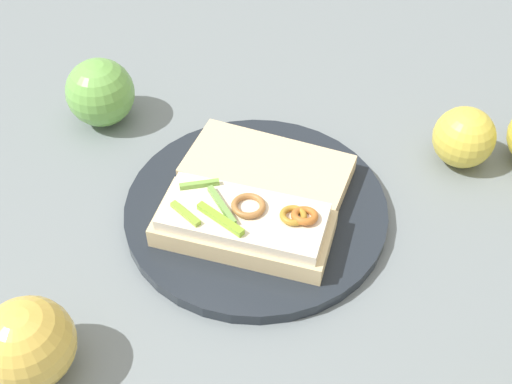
{
  "coord_description": "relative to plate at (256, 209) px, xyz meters",
  "views": [
    {
      "loc": [
        -0.26,
        0.41,
        0.54
      ],
      "look_at": [
        0.0,
        0.0,
        0.03
      ],
      "focal_mm": 46.66,
      "sensor_mm": 36.0,
      "label": 1
    }
  ],
  "objects": [
    {
      "name": "plate",
      "position": [
        0.0,
        0.0,
        0.0
      ],
      "size": [
        0.28,
        0.28,
        0.01
      ],
      "primitive_type": "cylinder",
      "color": "#20272E",
      "rests_on": "ground_plane"
    },
    {
      "name": "sandwich",
      "position": [
        -0.01,
        0.04,
        0.03
      ],
      "size": [
        0.19,
        0.13,
        0.05
      ],
      "rotation": [
        0.0,
        0.0,
        0.28
      ],
      "color": "beige",
      "rests_on": "plate"
    },
    {
      "name": "bread_slice_side",
      "position": [
        0.01,
        -0.04,
        0.02
      ],
      "size": [
        0.19,
        0.13,
        0.02
      ],
      "primitive_type": "cube",
      "rotation": [
        0.0,
        0.0,
        0.2
      ],
      "color": "beige",
      "rests_on": "plate"
    },
    {
      "name": "apple_2",
      "position": [
        0.07,
        0.26,
        0.03
      ],
      "size": [
        0.09,
        0.09,
        0.08
      ],
      "primitive_type": "sphere",
      "rotation": [
        0.0,
        0.0,
        0.09
      ],
      "color": "gold",
      "rests_on": "ground_plane"
    },
    {
      "name": "ground_plane",
      "position": [
        0.0,
        0.0,
        -0.01
      ],
      "size": [
        2.0,
        2.0,
        0.0
      ],
      "primitive_type": "plane",
      "color": "slate",
      "rests_on": "ground"
    },
    {
      "name": "apple_1",
      "position": [
        0.25,
        -0.04,
        0.03
      ],
      "size": [
        0.09,
        0.09,
        0.08
      ],
      "primitive_type": "sphere",
      "rotation": [
        0.0,
        0.0,
        0.13
      ],
      "color": "#6FB24E",
      "rests_on": "ground_plane"
    },
    {
      "name": "apple_3",
      "position": [
        -0.16,
        -0.2,
        0.03
      ],
      "size": [
        0.1,
        0.1,
        0.07
      ],
      "primitive_type": "sphere",
      "rotation": [
        0.0,
        0.0,
        0.99
      ],
      "color": "gold",
      "rests_on": "ground_plane"
    }
  ]
}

